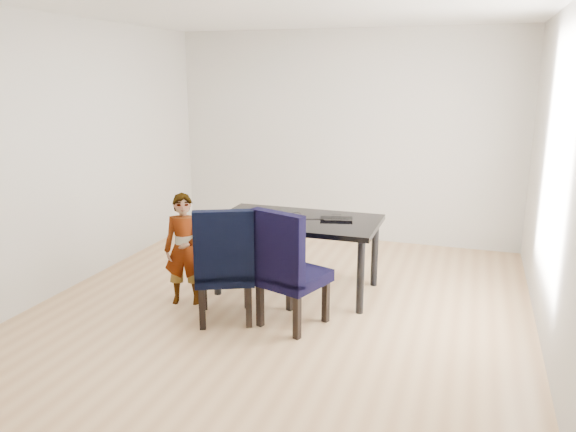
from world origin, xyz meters
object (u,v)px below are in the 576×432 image
(dining_table, at_px, (297,255))
(laptop, at_px, (336,218))
(chair_right, at_px, (293,267))
(child, at_px, (185,249))
(plate, at_px, (264,220))
(chair_left, at_px, (225,263))

(dining_table, xyz_separation_m, laptop, (0.37, 0.12, 0.39))
(dining_table, xyz_separation_m, chair_right, (0.21, -0.78, 0.15))
(child, height_order, laptop, child)
(dining_table, distance_m, chair_right, 0.82)
(plate, bearing_deg, chair_left, -100.66)
(chair_left, bearing_deg, dining_table, 40.07)
(child, relative_size, laptop, 3.37)
(chair_left, height_order, child, child)
(dining_table, bearing_deg, laptop, 17.86)
(plate, relative_size, laptop, 0.88)
(dining_table, bearing_deg, plate, -145.53)
(chair_right, xyz_separation_m, child, (-1.12, 0.13, 0.01))
(dining_table, height_order, child, child)
(child, bearing_deg, plate, 17.74)
(dining_table, relative_size, plate, 5.73)
(chair_left, relative_size, laptop, 3.31)
(child, xyz_separation_m, plate, (0.63, 0.46, 0.22))
(chair_right, height_order, laptop, chair_right)
(child, bearing_deg, laptop, 12.85)
(chair_left, height_order, plate, chair_left)
(chair_left, distance_m, chair_right, 0.62)
(chair_right, xyz_separation_m, laptop, (0.16, 0.90, 0.23))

